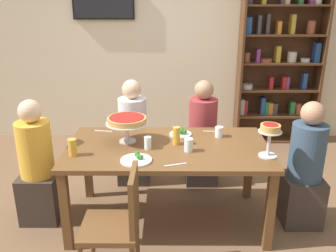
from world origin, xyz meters
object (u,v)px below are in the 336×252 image
(diner_far_right, at_px, (202,140))
(beer_glass_amber_tall, at_px, (73,147))
(chair_near_left, at_px, (119,221))
(beer_glass_amber_short, at_px, (176,136))
(salad_plate_far_diner, at_px, (181,133))
(cutlery_fork_far, at_px, (213,131))
(diner_head_west, at_px, (38,170))
(cutlery_fork_near, at_px, (103,131))
(diner_far_left, at_px, (133,139))
(deep_dish_pizza_stand, at_px, (127,121))
(bookshelf, at_px, (279,60))
(diner_head_east, at_px, (304,173))
(salad_plate_near_diner, at_px, (137,159))
(cutlery_knife_near, at_px, (175,165))
(dining_table, at_px, (168,155))
(water_glass_clear_spare, at_px, (219,132))
(personal_pizza_stand, at_px, (270,133))
(television, at_px, (103,1))
(water_glass_clear_far, at_px, (189,145))
(water_glass_clear_near, at_px, (148,143))

(diner_far_right, relative_size, beer_glass_amber_tall, 8.06)
(chair_near_left, relative_size, beer_glass_amber_short, 5.47)
(salad_plate_far_diner, height_order, cutlery_fork_far, salad_plate_far_diner)
(diner_head_west, relative_size, cutlery_fork_near, 6.39)
(diner_far_left, xyz_separation_m, deep_dish_pizza_stand, (0.02, -0.68, 0.44))
(bookshelf, distance_m, diner_far_left, 2.33)
(diner_head_east, xyz_separation_m, deep_dish_pizza_stand, (-1.57, 0.12, 0.44))
(diner_far_right, bearing_deg, diner_head_east, 47.13)
(deep_dish_pizza_stand, height_order, salad_plate_near_diner, deep_dish_pizza_stand)
(diner_head_west, height_order, cutlery_knife_near, diner_head_west)
(dining_table, relative_size, cutlery_fork_far, 9.73)
(chair_near_left, distance_m, cutlery_fork_near, 1.17)
(diner_head_west, distance_m, salad_plate_far_diner, 1.34)
(water_glass_clear_spare, bearing_deg, cutlery_fork_far, 107.68)
(cutlery_fork_far, bearing_deg, salad_plate_far_diner, 21.53)
(deep_dish_pizza_stand, relative_size, personal_pizza_stand, 1.34)
(diner_head_east, bearing_deg, diner_head_west, -1.08)
(cutlery_knife_near, bearing_deg, cutlery_fork_far, 45.73)
(bookshelf, height_order, diner_far_left, bookshelf)
(television, relative_size, diner_head_east, 0.70)
(salad_plate_near_diner, height_order, beer_glass_amber_short, beer_glass_amber_short)
(deep_dish_pizza_stand, distance_m, personal_pizza_stand, 1.21)
(salad_plate_far_diner, relative_size, beer_glass_amber_tall, 1.45)
(bookshelf, xyz_separation_m, television, (-2.34, 0.10, 0.75))
(diner_far_left, bearing_deg, water_glass_clear_far, 32.25)
(dining_table, height_order, salad_plate_near_diner, salad_plate_near_diner)
(dining_table, relative_size, personal_pizza_stand, 6.33)
(diner_head_east, distance_m, deep_dish_pizza_stand, 1.63)
(diner_far_right, distance_m, deep_dish_pizza_stand, 1.07)
(cutlery_knife_near, bearing_deg, diner_head_east, -0.68)
(television, relative_size, beer_glass_amber_short, 5.07)
(diner_head_west, bearing_deg, water_glass_clear_far, -5.39)
(salad_plate_far_diner, xyz_separation_m, beer_glass_amber_short, (-0.05, -0.22, 0.06))
(bookshelf, distance_m, salad_plate_far_diner, 2.25)
(diner_far_right, height_order, water_glass_clear_near, diner_far_right)
(diner_far_right, relative_size, salad_plate_far_diner, 5.58)
(diner_far_right, bearing_deg, diner_head_west, -64.52)
(cutlery_fork_far, bearing_deg, water_glass_clear_spare, 112.46)
(diner_head_east, distance_m, salad_plate_far_diner, 1.15)
(water_glass_clear_far, distance_m, cutlery_knife_near, 0.29)
(deep_dish_pizza_stand, height_order, cutlery_fork_near, deep_dish_pizza_stand)
(television, distance_m, diner_far_left, 1.99)
(personal_pizza_stand, relative_size, cutlery_fork_near, 1.54)
(beer_glass_amber_tall, height_order, cutlery_knife_near, beer_glass_amber_tall)
(beer_glass_amber_short, bearing_deg, diner_far_left, 121.96)
(deep_dish_pizza_stand, xyz_separation_m, water_glass_clear_near, (0.19, -0.16, -0.14))
(dining_table, bearing_deg, salad_plate_near_diner, -129.92)
(diner_far_left, relative_size, cutlery_knife_near, 6.39)
(beer_glass_amber_tall, height_order, water_glass_clear_spare, beer_glass_amber_tall)
(television, relative_size, personal_pizza_stand, 2.91)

